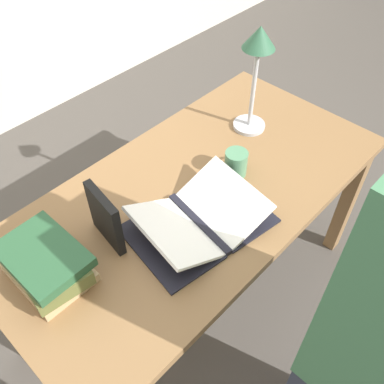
# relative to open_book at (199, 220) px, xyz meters

# --- Properties ---
(ground_plane) EXTENTS (12.00, 12.00, 0.00)m
(ground_plane) POSITION_rel_open_book_xyz_m (0.11, 0.12, -0.76)
(ground_plane) COLOR #47423D
(reading_desk) EXTENTS (1.54, 0.77, 0.73)m
(reading_desk) POSITION_rel_open_book_xyz_m (0.11, 0.12, -0.12)
(reading_desk) COLOR brown
(reading_desk) RESTS_ON ground_plane
(open_book) EXTENTS (0.51, 0.39, 0.10)m
(open_book) POSITION_rel_open_book_xyz_m (0.00, 0.00, 0.00)
(open_book) COLOR black
(open_book) RESTS_ON reading_desk
(book_stack_tall) EXTENTS (0.21, 0.29, 0.12)m
(book_stack_tall) POSITION_rel_open_book_xyz_m (-0.46, 0.20, 0.03)
(book_stack_tall) COLOR tan
(book_stack_tall) RESTS_ON reading_desk
(book_standing_upright) EXTENTS (0.05, 0.17, 0.21)m
(book_standing_upright) POSITION_rel_open_book_xyz_m (-0.25, 0.18, 0.07)
(book_standing_upright) COLOR black
(book_standing_upright) RESTS_ON reading_desk
(reading_lamp) EXTENTS (0.14, 0.14, 0.45)m
(reading_lamp) POSITION_rel_open_book_xyz_m (0.54, 0.21, 0.30)
(reading_lamp) COLOR #ADADB2
(reading_lamp) RESTS_ON reading_desk
(coffee_mug) EXTENTS (0.12, 0.09, 0.10)m
(coffee_mug) POSITION_rel_open_book_xyz_m (0.28, 0.07, 0.02)
(coffee_mug) COLOR #4C7F5B
(coffee_mug) RESTS_ON reading_desk
(person_reader) EXTENTS (0.36, 0.21, 1.63)m
(person_reader) POSITION_rel_open_book_xyz_m (-0.03, -0.61, 0.05)
(person_reader) COLOR #2D3342
(person_reader) RESTS_ON ground_plane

